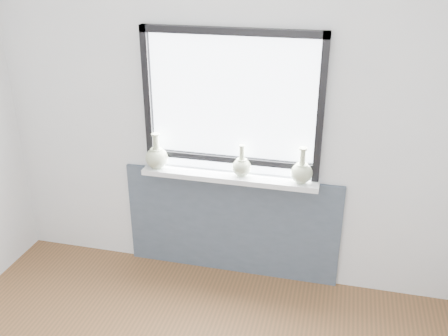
% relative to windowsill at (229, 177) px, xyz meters
% --- Properties ---
extents(back_wall, '(3.60, 0.02, 2.60)m').
position_rel_windowsill_xyz_m(back_wall, '(0.00, 0.10, 0.42)').
color(back_wall, silver).
rests_on(back_wall, ground).
extents(apron_panel, '(1.70, 0.03, 0.86)m').
position_rel_windowsill_xyz_m(apron_panel, '(0.00, 0.07, -0.45)').
color(apron_panel, '#475265').
rests_on(apron_panel, ground).
extents(windowsill, '(1.32, 0.18, 0.04)m').
position_rel_windowsill_xyz_m(windowsill, '(0.00, 0.00, 0.00)').
color(windowsill, white).
rests_on(windowsill, apron_panel).
extents(window, '(1.30, 0.06, 1.05)m').
position_rel_windowsill_xyz_m(window, '(0.00, 0.06, 0.56)').
color(window, black).
rests_on(window, windowsill).
extents(vase_a, '(0.17, 0.17, 0.27)m').
position_rel_windowsill_xyz_m(vase_a, '(-0.56, -0.01, 0.11)').
color(vase_a, '#B2BF9A').
rests_on(vase_a, windowsill).
extents(vase_b, '(0.14, 0.14, 0.24)m').
position_rel_windowsill_xyz_m(vase_b, '(0.09, 0.00, 0.10)').
color(vase_b, '#B2BF9A').
rests_on(vase_b, windowsill).
extents(vase_c, '(0.16, 0.16, 0.26)m').
position_rel_windowsill_xyz_m(vase_c, '(0.53, -0.01, 0.10)').
color(vase_c, '#B2BF9A').
rests_on(vase_c, windowsill).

